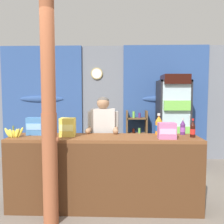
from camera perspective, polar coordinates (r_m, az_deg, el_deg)
name	(u,v)px	position (r m, az deg, el deg)	size (l,w,h in m)	color
ground_plane	(99,186)	(4.05, -3.34, -18.02)	(7.73, 7.73, 0.00)	slate
back_wall_curtained	(105,101)	(5.48, -1.82, 2.64)	(5.76, 0.22, 2.68)	slate
stall_counter	(104,167)	(3.08, -2.10, -13.66)	(2.55, 0.53, 0.98)	brown
timber_post	(49,118)	(2.74, -15.46, -1.42)	(0.20, 0.18, 2.67)	#995133
drink_fridge	(173,116)	(5.12, 15.00, -1.07)	(0.65, 0.73, 1.95)	#232328
bottle_shelf_rack	(136,135)	(5.27, 6.11, -5.82)	(0.48, 0.28, 1.18)	brown
plastic_lawn_chair	(43,144)	(5.13, -16.80, -7.60)	(0.57, 0.57, 0.86)	#E5563D
shopkeeper	(103,133)	(3.55, -2.24, -5.36)	(0.48, 0.42, 1.51)	#28282D
soda_bottle_orange_soda	(159,126)	(3.29, 11.59, -3.34)	(0.10, 0.10, 0.30)	orange
soda_bottle_grape_soda	(183,128)	(3.37, 17.26, -3.76)	(0.07, 0.07, 0.23)	#56286B
soda_bottle_cola	(193,129)	(3.20, 19.51, -4.12)	(0.07, 0.07, 0.25)	black
snack_box_biscuit	(35,126)	(3.36, -18.69, -3.38)	(0.22, 0.11, 0.25)	#3D75B7
snack_box_wafer	(167,131)	(3.01, 13.56, -4.57)	(0.22, 0.14, 0.21)	#B76699
snack_box_instant_noodle	(68,127)	(3.15, -11.03, -3.72)	(0.20, 0.16, 0.25)	#EAD14C
banana_bunch	(13,133)	(3.28, -23.43, -4.81)	(0.28, 0.06, 0.16)	#DBCC42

